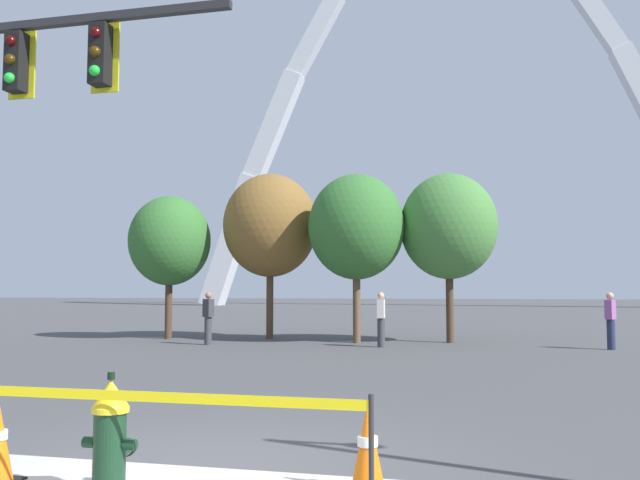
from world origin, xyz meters
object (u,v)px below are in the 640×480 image
object	(u,v)px
pedestrian_walking_left	(611,320)
pedestrian_standing_center	(381,319)
fire_hydrant	(110,438)
monument_arch	(449,120)
traffic_cone_mid_sidewalk	(368,448)
pedestrian_walking_right	(208,318)

from	to	relation	value
pedestrian_walking_left	pedestrian_standing_center	size ratio (longest dim) A/B	1.00
fire_hydrant	pedestrian_standing_center	xyz separation A→B (m)	(0.18, 14.37, 0.35)
monument_arch	pedestrian_walking_left	xyz separation A→B (m)	(6.05, -47.61, -18.03)
monument_arch	pedestrian_walking_left	size ratio (longest dim) A/B	33.55
traffic_cone_mid_sidewalk	pedestrian_walking_right	size ratio (longest dim) A/B	0.46
fire_hydrant	pedestrian_walking_left	xyz separation A→B (m)	(6.52, 15.04, 0.35)
fire_hydrant	traffic_cone_mid_sidewalk	distance (m)	2.09
monument_arch	pedestrian_walking_left	world-z (taller)	monument_arch
monument_arch	fire_hydrant	bearing A→B (deg)	-90.43
monument_arch	pedestrian_walking_right	distance (m)	52.15
monument_arch	pedestrian_walking_left	bearing A→B (deg)	-82.76
traffic_cone_mid_sidewalk	pedestrian_walking_right	world-z (taller)	pedestrian_walking_right
pedestrian_walking_left	fire_hydrant	bearing A→B (deg)	-113.44
pedestrian_walking_left	pedestrian_walking_right	xyz separation A→B (m)	(-11.57, -1.02, 0.00)
fire_hydrant	pedestrian_standing_center	distance (m)	14.38
pedestrian_standing_center	traffic_cone_mid_sidewalk	bearing A→B (deg)	-82.45
fire_hydrant	monument_arch	size ratio (longest dim) A/B	0.02
pedestrian_standing_center	pedestrian_walking_right	bearing A→B (deg)	-176.12
fire_hydrant	pedestrian_walking_left	size ratio (longest dim) A/B	0.62
traffic_cone_mid_sidewalk	pedestrian_walking_left	distance (m)	15.15
monument_arch	pedestrian_walking_right	xyz separation A→B (m)	(-5.53, -48.63, -18.03)
pedestrian_walking_left	pedestrian_standing_center	xyz separation A→B (m)	(-6.34, -0.66, 0.00)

